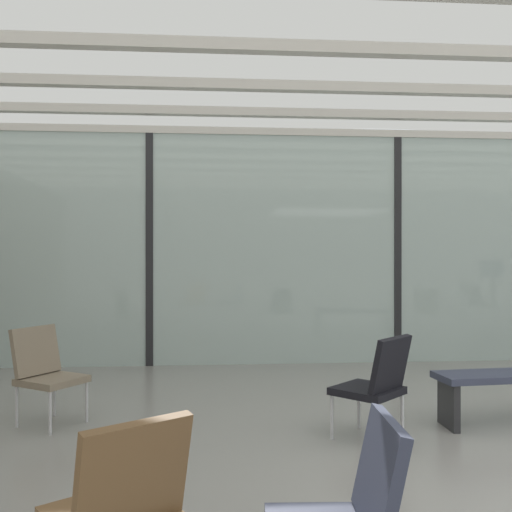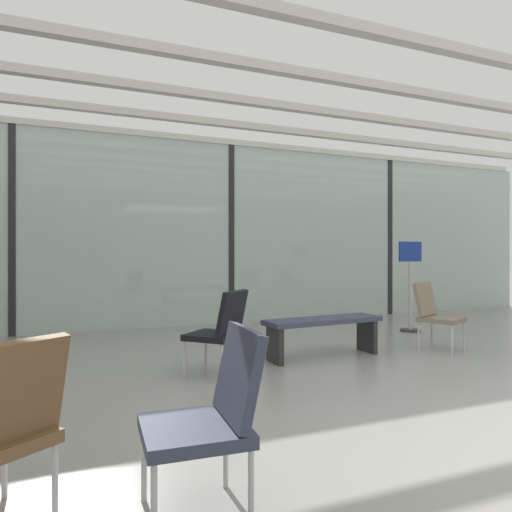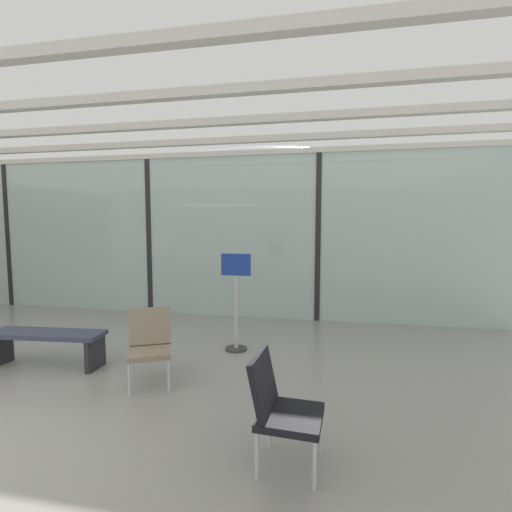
{
  "view_description": "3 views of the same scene",
  "coord_description": "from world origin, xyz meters",
  "px_view_note": "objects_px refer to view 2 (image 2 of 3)",
  "views": [
    {
      "loc": [
        -2.68,
        -2.85,
        1.53
      ],
      "look_at": [
        -1.97,
        5.9,
        1.51
      ],
      "focal_mm": 40.43,
      "sensor_mm": 36.0,
      "label": 1
    },
    {
      "loc": [
        -2.77,
        -2.68,
        1.22
      ],
      "look_at": [
        0.87,
        6.11,
        1.21
      ],
      "focal_mm": 32.51,
      "sensor_mm": 36.0,
      "label": 2
    },
    {
      "loc": [
        3.7,
        -1.87,
        1.88
      ],
      "look_at": [
        1.73,
        7.99,
        0.98
      ],
      "focal_mm": 25.5,
      "sensor_mm": 36.0,
      "label": 3
    }
  ],
  "objects_px": {
    "lounge_chair_4": "(221,327)",
    "info_sign": "(410,289)",
    "lounge_chair_1": "(434,311)",
    "parked_airplane": "(204,221)",
    "lounge_chair_0": "(213,408)",
    "waiting_bench": "(323,327)"
  },
  "relations": [
    {
      "from": "lounge_chair_4",
      "to": "info_sign",
      "type": "xyz_separation_m",
      "value": [
        3.68,
        1.48,
        0.18
      ]
    },
    {
      "from": "lounge_chair_1",
      "to": "lounge_chair_4",
      "type": "bearing_deg",
      "value": 158.87
    },
    {
      "from": "parked_airplane",
      "to": "lounge_chair_0",
      "type": "xyz_separation_m",
      "value": [
        -3.02,
        -10.66,
        -1.69
      ]
    },
    {
      "from": "parked_airplane",
      "to": "waiting_bench",
      "type": "height_order",
      "value": "parked_airplane"
    },
    {
      "from": "lounge_chair_1",
      "to": "info_sign",
      "type": "bearing_deg",
      "value": 35.86
    },
    {
      "from": "lounge_chair_1",
      "to": "lounge_chair_4",
      "type": "height_order",
      "value": "same"
    },
    {
      "from": "lounge_chair_1",
      "to": "waiting_bench",
      "type": "distance_m",
      "value": 1.57
    },
    {
      "from": "parked_airplane",
      "to": "lounge_chair_1",
      "type": "xyz_separation_m",
      "value": [
        0.75,
        -8.12,
        -1.69
      ]
    },
    {
      "from": "lounge_chair_0",
      "to": "waiting_bench",
      "type": "relative_size",
      "value": 0.57
    },
    {
      "from": "lounge_chair_0",
      "to": "parked_airplane",
      "type": "bearing_deg",
      "value": 167.57
    },
    {
      "from": "waiting_bench",
      "to": "info_sign",
      "type": "distance_m",
      "value": 2.55
    },
    {
      "from": "waiting_bench",
      "to": "info_sign",
      "type": "height_order",
      "value": "info_sign"
    },
    {
      "from": "waiting_bench",
      "to": "lounge_chair_0",
      "type": "bearing_deg",
      "value": 45.82
    },
    {
      "from": "info_sign",
      "to": "lounge_chair_0",
      "type": "bearing_deg",
      "value": -139.6
    },
    {
      "from": "lounge_chair_4",
      "to": "info_sign",
      "type": "bearing_deg",
      "value": 158.36
    },
    {
      "from": "lounge_chair_0",
      "to": "lounge_chair_1",
      "type": "relative_size",
      "value": 1.0
    },
    {
      "from": "info_sign",
      "to": "waiting_bench",
      "type": "bearing_deg",
      "value": -153.89
    },
    {
      "from": "lounge_chair_1",
      "to": "waiting_bench",
      "type": "bearing_deg",
      "value": 148.94
    },
    {
      "from": "lounge_chair_1",
      "to": "waiting_bench",
      "type": "height_order",
      "value": "lounge_chair_1"
    },
    {
      "from": "lounge_chair_4",
      "to": "info_sign",
      "type": "height_order",
      "value": "info_sign"
    },
    {
      "from": "parked_airplane",
      "to": "lounge_chair_1",
      "type": "bearing_deg",
      "value": -84.72
    },
    {
      "from": "parked_airplane",
      "to": "info_sign",
      "type": "height_order",
      "value": "parked_airplane"
    }
  ]
}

